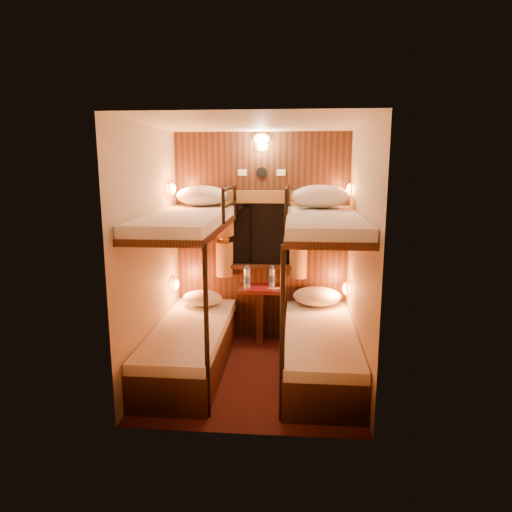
# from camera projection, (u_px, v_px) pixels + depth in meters

# --- Properties ---
(floor) EXTENTS (2.10, 2.10, 0.00)m
(floor) POSITION_uv_depth(u_px,v_px,m) (254.00, 373.00, 4.54)
(floor) COLOR #36100E
(floor) RESTS_ON ground
(ceiling) EXTENTS (2.10, 2.10, 0.00)m
(ceiling) POSITION_uv_depth(u_px,v_px,m) (253.00, 123.00, 4.07)
(ceiling) COLOR silver
(ceiling) RESTS_ON wall_back
(wall_back) EXTENTS (2.40, 0.00, 2.40)m
(wall_back) POSITION_uv_depth(u_px,v_px,m) (262.00, 238.00, 5.33)
(wall_back) COLOR #C6B293
(wall_back) RESTS_ON floor
(wall_front) EXTENTS (2.40, 0.00, 2.40)m
(wall_front) POSITION_uv_depth(u_px,v_px,m) (240.00, 283.00, 3.28)
(wall_front) COLOR #C6B293
(wall_front) RESTS_ON floor
(wall_left) EXTENTS (0.00, 2.40, 2.40)m
(wall_left) POSITION_uv_depth(u_px,v_px,m) (150.00, 253.00, 4.39)
(wall_left) COLOR #C6B293
(wall_left) RESTS_ON floor
(wall_right) EXTENTS (0.00, 2.40, 2.40)m
(wall_right) POSITION_uv_depth(u_px,v_px,m) (361.00, 257.00, 4.22)
(wall_right) COLOR #C6B293
(wall_right) RESTS_ON floor
(back_panel) EXTENTS (2.00, 0.03, 2.40)m
(back_panel) POSITION_uv_depth(u_px,v_px,m) (262.00, 238.00, 5.32)
(back_panel) COLOR black
(back_panel) RESTS_ON floor
(bunk_left) EXTENTS (0.72, 1.90, 1.82)m
(bunk_left) POSITION_uv_depth(u_px,v_px,m) (190.00, 315.00, 4.55)
(bunk_left) COLOR black
(bunk_left) RESTS_ON floor
(bunk_right) EXTENTS (0.72, 1.90, 1.82)m
(bunk_right) POSITION_uv_depth(u_px,v_px,m) (320.00, 319.00, 4.44)
(bunk_right) COLOR black
(bunk_right) RESTS_ON floor
(window) EXTENTS (1.00, 0.12, 0.79)m
(window) POSITION_uv_depth(u_px,v_px,m) (261.00, 240.00, 5.29)
(window) COLOR black
(window) RESTS_ON back_panel
(curtains) EXTENTS (1.10, 0.22, 1.00)m
(curtains) POSITION_uv_depth(u_px,v_px,m) (261.00, 233.00, 5.24)
(curtains) COLOR brown
(curtains) RESTS_ON back_panel
(back_fixtures) EXTENTS (0.54, 0.09, 0.48)m
(back_fixtures) POSITION_uv_depth(u_px,v_px,m) (262.00, 146.00, 5.07)
(back_fixtures) COLOR black
(back_fixtures) RESTS_ON back_panel
(reading_lamps) EXTENTS (2.00, 0.20, 1.25)m
(reading_lamps) POSITION_uv_depth(u_px,v_px,m) (259.00, 239.00, 4.98)
(reading_lamps) COLOR orange
(reading_lamps) RESTS_ON wall_left
(table) EXTENTS (0.50, 0.34, 0.66)m
(table) POSITION_uv_depth(u_px,v_px,m) (260.00, 307.00, 5.29)
(table) COLOR #5F1E15
(table) RESTS_ON floor
(bottle_left) EXTENTS (0.08, 0.08, 0.27)m
(bottle_left) POSITION_uv_depth(u_px,v_px,m) (247.00, 279.00, 5.18)
(bottle_left) COLOR #99BFE5
(bottle_left) RESTS_ON table
(bottle_right) EXTENTS (0.07, 0.07, 0.25)m
(bottle_right) POSITION_uv_depth(u_px,v_px,m) (272.00, 278.00, 5.25)
(bottle_right) COLOR #99BFE5
(bottle_right) RESTS_ON table
(sachet_a) EXTENTS (0.10, 0.09, 0.01)m
(sachet_a) POSITION_uv_depth(u_px,v_px,m) (272.00, 288.00, 5.19)
(sachet_a) COLOR silver
(sachet_a) RESTS_ON table
(sachet_b) EXTENTS (0.09, 0.08, 0.01)m
(sachet_b) POSITION_uv_depth(u_px,v_px,m) (278.00, 288.00, 5.20)
(sachet_b) COLOR silver
(sachet_b) RESTS_ON table
(pillow_lower_left) EXTENTS (0.45, 0.32, 0.18)m
(pillow_lower_left) POSITION_uv_depth(u_px,v_px,m) (203.00, 298.00, 5.19)
(pillow_lower_left) COLOR silver
(pillow_lower_left) RESTS_ON bunk_left
(pillow_lower_right) EXTENTS (0.55, 0.39, 0.22)m
(pillow_lower_right) POSITION_uv_depth(u_px,v_px,m) (317.00, 296.00, 5.20)
(pillow_lower_right) COLOR silver
(pillow_lower_right) RESTS_ON bunk_right
(pillow_upper_left) EXTENTS (0.57, 0.41, 0.23)m
(pillow_upper_left) POSITION_uv_depth(u_px,v_px,m) (202.00, 196.00, 5.05)
(pillow_upper_left) COLOR silver
(pillow_upper_left) RESTS_ON bunk_left
(pillow_upper_right) EXTENTS (0.62, 0.44, 0.24)m
(pillow_upper_right) POSITION_uv_depth(u_px,v_px,m) (321.00, 196.00, 4.81)
(pillow_upper_right) COLOR silver
(pillow_upper_right) RESTS_ON bunk_right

